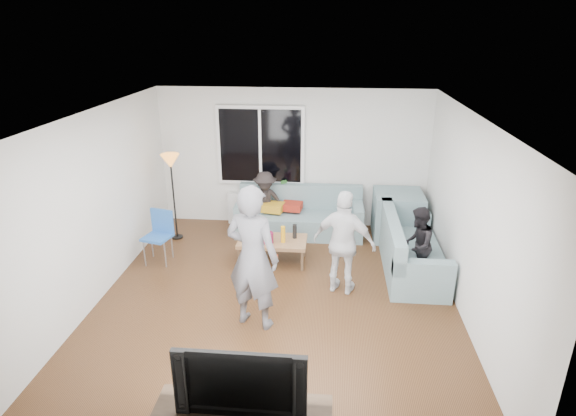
# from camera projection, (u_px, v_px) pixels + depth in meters

# --- Properties ---
(floor) EXTENTS (5.00, 5.50, 0.04)m
(floor) POSITION_uv_depth(u_px,v_px,m) (277.00, 299.00, 6.73)
(floor) COLOR #56351C
(floor) RESTS_ON ground
(ceiling) EXTENTS (5.00, 5.50, 0.04)m
(ceiling) POSITION_uv_depth(u_px,v_px,m) (275.00, 114.00, 5.77)
(ceiling) COLOR white
(ceiling) RESTS_ON ground
(wall_back) EXTENTS (5.00, 0.04, 2.60)m
(wall_back) POSITION_uv_depth(u_px,v_px,m) (293.00, 158.00, 8.82)
(wall_back) COLOR silver
(wall_back) RESTS_ON ground
(wall_front) EXTENTS (5.00, 0.04, 2.60)m
(wall_front) POSITION_uv_depth(u_px,v_px,m) (236.00, 346.00, 3.68)
(wall_front) COLOR silver
(wall_front) RESTS_ON ground
(wall_left) EXTENTS (0.04, 5.50, 2.60)m
(wall_left) POSITION_uv_depth(u_px,v_px,m) (94.00, 207.00, 6.46)
(wall_left) COLOR silver
(wall_left) RESTS_ON ground
(wall_right) EXTENTS (0.04, 5.50, 2.60)m
(wall_right) POSITION_uv_depth(u_px,v_px,m) (471.00, 220.00, 6.04)
(wall_right) COLOR silver
(wall_right) RESTS_ON ground
(window_frame) EXTENTS (1.62, 0.06, 1.47)m
(window_frame) POSITION_uv_depth(u_px,v_px,m) (261.00, 146.00, 8.71)
(window_frame) COLOR white
(window_frame) RESTS_ON wall_back
(window_glass) EXTENTS (1.50, 0.02, 1.35)m
(window_glass) POSITION_uv_depth(u_px,v_px,m) (260.00, 146.00, 8.67)
(window_glass) COLOR black
(window_glass) RESTS_ON window_frame
(window_mullion) EXTENTS (0.05, 0.03, 1.35)m
(window_mullion) POSITION_uv_depth(u_px,v_px,m) (260.00, 146.00, 8.66)
(window_mullion) COLOR white
(window_mullion) RESTS_ON window_frame
(radiator) EXTENTS (1.30, 0.12, 0.62)m
(radiator) POSITION_uv_depth(u_px,v_px,m) (262.00, 209.00, 9.12)
(radiator) COLOR silver
(radiator) RESTS_ON floor
(potted_plant) EXTENTS (0.19, 0.15, 0.32)m
(potted_plant) POSITION_uv_depth(u_px,v_px,m) (283.00, 187.00, 8.89)
(potted_plant) COLOR #306528
(potted_plant) RESTS_ON radiator
(vase) EXTENTS (0.18, 0.18, 0.16)m
(vase) POSITION_uv_depth(u_px,v_px,m) (255.00, 190.00, 8.96)
(vase) COLOR silver
(vase) RESTS_ON radiator
(sofa_back_section) EXTENTS (2.30, 0.85, 0.85)m
(sofa_back_section) POSITION_uv_depth(u_px,v_px,m) (300.00, 212.00, 8.66)
(sofa_back_section) COLOR slate
(sofa_back_section) RESTS_ON floor
(sofa_right_section) EXTENTS (2.00, 0.85, 0.85)m
(sofa_right_section) POSITION_uv_depth(u_px,v_px,m) (413.00, 245.00, 7.35)
(sofa_right_section) COLOR slate
(sofa_right_section) RESTS_ON floor
(sofa_corner) EXTENTS (0.85, 0.85, 0.85)m
(sofa_corner) POSITION_uv_depth(u_px,v_px,m) (397.00, 215.00, 8.51)
(sofa_corner) COLOR slate
(sofa_corner) RESTS_ON floor
(cushion_yellow) EXTENTS (0.43, 0.39, 0.14)m
(cushion_yellow) POSITION_uv_depth(u_px,v_px,m) (273.00, 207.00, 8.65)
(cushion_yellow) COLOR #BD861B
(cushion_yellow) RESTS_ON sofa_back_section
(cushion_red) EXTENTS (0.40, 0.34, 0.13)m
(cushion_red) POSITION_uv_depth(u_px,v_px,m) (292.00, 206.00, 8.70)
(cushion_red) COLOR maroon
(cushion_red) RESTS_ON sofa_back_section
(coffee_table) EXTENTS (1.10, 0.61, 0.40)m
(coffee_table) POSITION_uv_depth(u_px,v_px,m) (273.00, 251.00, 7.68)
(coffee_table) COLOR #9D724C
(coffee_table) RESTS_ON floor
(pitcher) EXTENTS (0.17, 0.17, 0.17)m
(pitcher) POSITION_uv_depth(u_px,v_px,m) (268.00, 238.00, 7.47)
(pitcher) COLOR maroon
(pitcher) RESTS_ON coffee_table
(side_chair) EXTENTS (0.49, 0.49, 0.86)m
(side_chair) POSITION_uv_depth(u_px,v_px,m) (157.00, 238.00, 7.60)
(side_chair) COLOR #285EB0
(side_chair) RESTS_ON floor
(floor_lamp) EXTENTS (0.32, 0.32, 1.56)m
(floor_lamp) POSITION_uv_depth(u_px,v_px,m) (174.00, 198.00, 8.34)
(floor_lamp) COLOR orange
(floor_lamp) RESTS_ON floor
(player_left) EXTENTS (0.80, 0.64, 1.90)m
(player_left) POSITION_uv_depth(u_px,v_px,m) (253.00, 258.00, 5.82)
(player_left) COLOR #535258
(player_left) RESTS_ON floor
(player_right) EXTENTS (0.97, 0.63, 1.54)m
(player_right) POSITION_uv_depth(u_px,v_px,m) (344.00, 243.00, 6.63)
(player_right) COLOR silver
(player_right) RESTS_ON floor
(spectator_right) EXTENTS (0.60, 0.68, 1.17)m
(spectator_right) POSITION_uv_depth(u_px,v_px,m) (417.00, 245.00, 7.00)
(spectator_right) COLOR black
(spectator_right) RESTS_ON floor
(spectator_back) EXTENTS (0.83, 0.60, 1.17)m
(spectator_back) POSITION_uv_depth(u_px,v_px,m) (265.00, 202.00, 8.69)
(spectator_back) COLOR black
(spectator_back) RESTS_ON floor
(television) EXTENTS (1.16, 0.15, 0.67)m
(television) POSITION_uv_depth(u_px,v_px,m) (242.00, 376.00, 4.13)
(television) COLOR black
(television) RESTS_ON tv_console
(bottle_a) EXTENTS (0.07, 0.07, 0.22)m
(bottle_a) POSITION_uv_depth(u_px,v_px,m) (253.00, 230.00, 7.68)
(bottle_a) COLOR orange
(bottle_a) RESTS_ON coffee_table
(bottle_d) EXTENTS (0.07, 0.07, 0.27)m
(bottle_d) POSITION_uv_depth(u_px,v_px,m) (283.00, 234.00, 7.47)
(bottle_d) COLOR #FCAF16
(bottle_d) RESTS_ON coffee_table
(bottle_e) EXTENTS (0.07, 0.07, 0.24)m
(bottle_e) POSITION_uv_depth(u_px,v_px,m) (295.00, 231.00, 7.62)
(bottle_e) COLOR black
(bottle_e) RESTS_ON coffee_table
(bottle_b) EXTENTS (0.08, 0.08, 0.23)m
(bottle_b) POSITION_uv_depth(u_px,v_px,m) (266.00, 235.00, 7.48)
(bottle_b) COLOR #167E19
(bottle_b) RESTS_ON coffee_table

